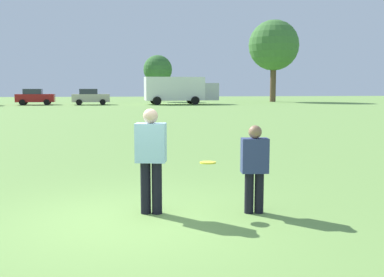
{
  "coord_description": "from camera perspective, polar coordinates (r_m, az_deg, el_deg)",
  "views": [
    {
      "loc": [
        0.07,
        -7.0,
        2.14
      ],
      "look_at": [
        1.46,
        3.33,
        0.92
      ],
      "focal_mm": 41.85,
      "sensor_mm": 36.0,
      "label": 1
    }
  ],
  "objects": [
    {
      "name": "tree_far_east_pine",
      "position": [
        62.54,
        10.38,
        11.57
      ],
      "size": [
        6.76,
        6.76,
        10.99
      ],
      "color": "brown",
      "rests_on": "ground"
    },
    {
      "name": "parked_car_mid_right",
      "position": [
        52.62,
        -12.82,
        5.22
      ],
      "size": [
        4.32,
        2.46,
        1.82
      ],
      "color": "#B7AD99",
      "rests_on": "ground"
    },
    {
      "name": "parked_car_center",
      "position": [
        54.12,
        -19.39,
        5.04
      ],
      "size": [
        4.32,
        2.46,
        1.82
      ],
      "color": "maroon",
      "rests_on": "ground"
    },
    {
      "name": "player_defender",
      "position": [
        7.57,
        7.98,
        -3.29
      ],
      "size": [
        0.46,
        0.29,
        1.49
      ],
      "color": "black",
      "rests_on": "ground"
    },
    {
      "name": "ground_plane",
      "position": [
        7.32,
        -8.01,
        -10.36
      ],
      "size": [
        169.3,
        169.3,
        0.0
      ],
      "primitive_type": "plane",
      "color": "#6B9347"
    },
    {
      "name": "box_truck",
      "position": [
        52.51,
        -1.59,
        6.28
      ],
      "size": [
        8.66,
        3.42,
        3.18
      ],
      "color": "white",
      "rests_on": "ground"
    },
    {
      "name": "player_thrower",
      "position": [
        7.47,
        -5.26,
        -2.11
      ],
      "size": [
        0.54,
        0.38,
        1.77
      ],
      "color": "black",
      "rests_on": "ground"
    },
    {
      "name": "frisbee",
      "position": [
        7.43,
        2.04,
        -3.08
      ],
      "size": [
        0.27,
        0.27,
        0.03
      ],
      "color": "yellow"
    },
    {
      "name": "tree_east_oak",
      "position": [
        61.28,
        -4.38,
        8.74
      ],
      "size": [
        3.87,
        3.87,
        6.3
      ],
      "color": "brown",
      "rests_on": "ground"
    }
  ]
}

